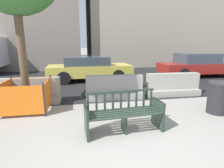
# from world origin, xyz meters

# --- Properties ---
(ground_plane) EXTENTS (200.00, 200.00, 0.00)m
(ground_plane) POSITION_xyz_m (0.00, 0.00, 0.00)
(ground_plane) COLOR gray
(street_asphalt) EXTENTS (120.00, 12.00, 0.01)m
(street_asphalt) POSITION_xyz_m (0.00, 8.70, 0.00)
(street_asphalt) COLOR black
(street_asphalt) RESTS_ON ground
(street_bench) EXTENTS (1.73, 0.65, 0.88)m
(street_bench) POSITION_xyz_m (0.07, 0.70, 0.40)
(street_bench) COLOR #28382D
(street_bench) RESTS_ON ground
(jersey_barrier_centre) EXTENTS (2.02, 0.74, 0.84)m
(jersey_barrier_centre) POSITION_xyz_m (0.33, 3.14, 0.34)
(jersey_barrier_centre) COLOR gray
(jersey_barrier_centre) RESTS_ON ground
(jersey_barrier_left) EXTENTS (2.00, 0.68, 0.84)m
(jersey_barrier_left) POSITION_xyz_m (-2.52, 3.12, 0.34)
(jersey_barrier_left) COLOR gray
(jersey_barrier_left) RESTS_ON ground
(jersey_barrier_right) EXTENTS (2.02, 0.74, 0.84)m
(jersey_barrier_right) POSITION_xyz_m (2.59, 3.19, 0.34)
(jersey_barrier_right) COLOR #9E998E
(jersey_barrier_right) RESTS_ON ground
(construction_fence) EXTENTS (1.23, 1.23, 0.93)m
(construction_fence) POSITION_xyz_m (-2.39, 2.46, 0.46)
(construction_fence) COLOR #2D2D33
(construction_fence) RESTS_ON ground
(car_taxi_near) EXTENTS (4.45, 2.03, 1.27)m
(car_taxi_near) POSITION_xyz_m (-0.38, 6.61, 0.66)
(car_taxi_near) COLOR #DBC64C
(car_taxi_near) RESTS_ON ground
(car_sedan_mid) EXTENTS (4.78, 1.85, 1.39)m
(car_sedan_mid) POSITION_xyz_m (6.14, 6.63, 0.69)
(car_sedan_mid) COLOR maroon
(car_sedan_mid) RESTS_ON ground
(trash_bin) EXTENTS (0.55, 0.55, 0.89)m
(trash_bin) POSITION_xyz_m (2.91, 1.29, 0.45)
(trash_bin) COLOR #232326
(trash_bin) RESTS_ON ground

